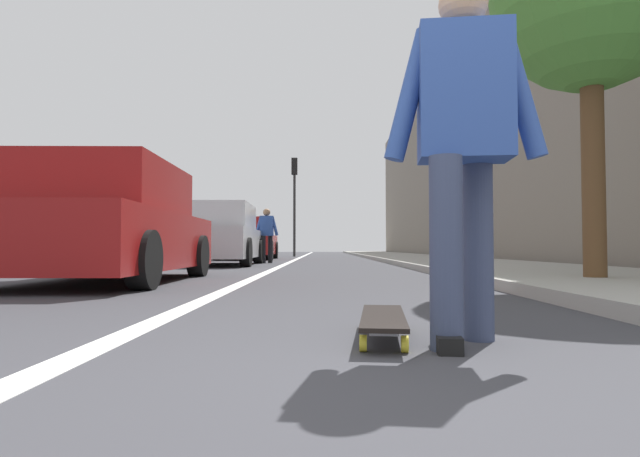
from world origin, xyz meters
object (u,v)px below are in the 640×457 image
object	(u,v)px
parked_car_near	(105,226)
traffic_light	(294,189)
skateboard	(383,319)
skater_person	(463,134)
parked_car_mid	(217,236)
pedestrian_distant	(267,232)
parked_car_far	(248,240)

from	to	relation	value
parked_car_near	traffic_light	world-z (taller)	traffic_light
skateboard	skater_person	xyz separation A→B (m)	(-0.15, -0.35, 0.84)
skater_person	parked_car_mid	world-z (taller)	skater_person
skateboard	skater_person	world-z (taller)	skater_person
parked_car_mid	pedestrian_distant	size ratio (longest dim) A/B	2.68
skateboard	traffic_light	size ratio (longest dim) A/B	0.18
skater_person	traffic_light	world-z (taller)	traffic_light
skater_person	traffic_light	xyz separation A→B (m)	(22.45, 2.00, 2.30)
skateboard	pedestrian_distant	world-z (taller)	pedestrian_distant
traffic_light	pedestrian_distant	world-z (taller)	traffic_light
skateboard	traffic_light	world-z (taller)	traffic_light
parked_car_mid	parked_car_far	xyz separation A→B (m)	(6.21, 0.14, 0.00)
skater_person	parked_car_mid	xyz separation A→B (m)	(10.37, 3.23, -0.22)
parked_car_far	pedestrian_distant	bearing A→B (deg)	-165.32
skateboard	pedestrian_distant	size ratio (longest dim) A/B	0.57
parked_car_mid	traffic_light	size ratio (longest dim) A/B	0.86
traffic_light	parked_car_near	bearing A→B (deg)	175.78
parked_car_far	traffic_light	size ratio (longest dim) A/B	0.95
skater_person	pedestrian_distant	distance (m)	12.30
skateboard	traffic_light	distance (m)	22.58
skateboard	parked_car_far	xyz separation A→B (m)	(16.43, 3.02, 0.63)
pedestrian_distant	parked_car_far	bearing A→B (deg)	14.68
skateboard	pedestrian_distant	bearing A→B (deg)	8.80
parked_car_far	traffic_light	xyz separation A→B (m)	(5.87, -1.37, 2.52)
parked_car_far	parked_car_mid	bearing A→B (deg)	-178.73
parked_car_near	skateboard	bearing A→B (deg)	-142.98
pedestrian_distant	parked_car_mid	bearing A→B (deg)	149.07
traffic_light	pedestrian_distant	xyz separation A→B (m)	(-10.35, 0.20, -2.37)
skateboard	skater_person	bearing A→B (deg)	-113.27
parked_car_mid	traffic_light	xyz separation A→B (m)	(12.08, -1.23, 2.52)
parked_car_mid	skateboard	bearing A→B (deg)	-164.23
skateboard	parked_car_far	distance (m)	16.72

